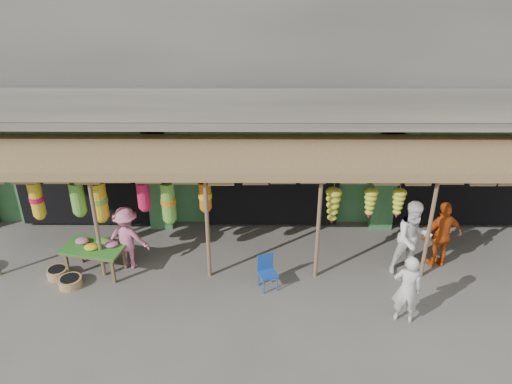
{
  "coord_description": "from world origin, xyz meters",
  "views": [
    {
      "loc": [
        -0.36,
        -9.82,
        7.16
      ],
      "look_at": [
        -0.41,
        1.0,
        1.61
      ],
      "focal_mm": 35.0,
      "sensor_mm": 36.0,
      "label": 1
    }
  ],
  "objects_px": {
    "flower_table": "(95,248)",
    "person_right": "(413,238)",
    "person_front": "(407,289)",
    "blue_chair": "(267,270)",
    "person_vendor": "(442,235)",
    "person_shopper": "(127,238)"
  },
  "relations": [
    {
      "from": "person_vendor",
      "to": "person_shopper",
      "type": "height_order",
      "value": "person_vendor"
    },
    {
      "from": "blue_chair",
      "to": "person_right",
      "type": "height_order",
      "value": "person_right"
    },
    {
      "from": "blue_chair",
      "to": "person_right",
      "type": "xyz_separation_m",
      "value": [
        3.38,
        0.57,
        0.49
      ]
    },
    {
      "from": "person_front",
      "to": "person_right",
      "type": "relative_size",
      "value": 0.84
    },
    {
      "from": "person_vendor",
      "to": "person_shopper",
      "type": "bearing_deg",
      "value": -12.88
    },
    {
      "from": "flower_table",
      "to": "person_front",
      "type": "xyz_separation_m",
      "value": [
        6.85,
        -1.65,
        0.11
      ]
    },
    {
      "from": "blue_chair",
      "to": "person_shopper",
      "type": "bearing_deg",
      "value": 146.03
    },
    {
      "from": "person_front",
      "to": "flower_table",
      "type": "bearing_deg",
      "value": -1.54
    },
    {
      "from": "flower_table",
      "to": "person_shopper",
      "type": "height_order",
      "value": "person_shopper"
    },
    {
      "from": "person_front",
      "to": "person_vendor",
      "type": "bearing_deg",
      "value": -112.16
    },
    {
      "from": "person_vendor",
      "to": "person_right",
      "type": "bearing_deg",
      "value": 5.74
    },
    {
      "from": "flower_table",
      "to": "person_right",
      "type": "relative_size",
      "value": 0.83
    },
    {
      "from": "flower_table",
      "to": "blue_chair",
      "type": "distance_m",
      "value": 4.06
    },
    {
      "from": "blue_chair",
      "to": "person_vendor",
      "type": "relative_size",
      "value": 0.47
    },
    {
      "from": "person_right",
      "to": "person_vendor",
      "type": "bearing_deg",
      "value": 9.57
    },
    {
      "from": "person_vendor",
      "to": "flower_table",
      "type": "bearing_deg",
      "value": -11.28
    },
    {
      "from": "person_right",
      "to": "person_vendor",
      "type": "distance_m",
      "value": 0.82
    },
    {
      "from": "person_front",
      "to": "person_right",
      "type": "bearing_deg",
      "value": -96.19
    },
    {
      "from": "flower_table",
      "to": "blue_chair",
      "type": "relative_size",
      "value": 1.93
    },
    {
      "from": "blue_chair",
      "to": "person_front",
      "type": "relative_size",
      "value": 0.51
    },
    {
      "from": "flower_table",
      "to": "person_vendor",
      "type": "xyz_separation_m",
      "value": [
        8.17,
        0.31,
        0.18
      ]
    },
    {
      "from": "person_front",
      "to": "person_vendor",
      "type": "xyz_separation_m",
      "value": [
        1.33,
        1.96,
        0.07
      ]
    }
  ]
}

